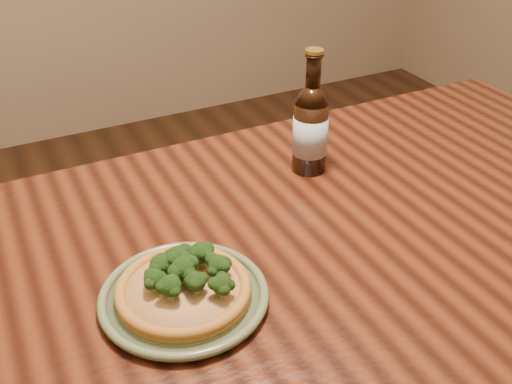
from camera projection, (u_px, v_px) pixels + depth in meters
name	position (u px, v px, depth m)	size (l,w,h in m)	color
table	(309.00, 287.00, 1.07)	(1.60, 0.90, 0.75)	#481F0F
plate	(184.00, 297.00, 0.90)	(0.26, 0.26, 0.02)	#596848
pizza	(184.00, 286.00, 0.89)	(0.20, 0.20, 0.06)	#AA7226
beer_bottle	(310.00, 128.00, 1.19)	(0.07, 0.07, 0.25)	black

